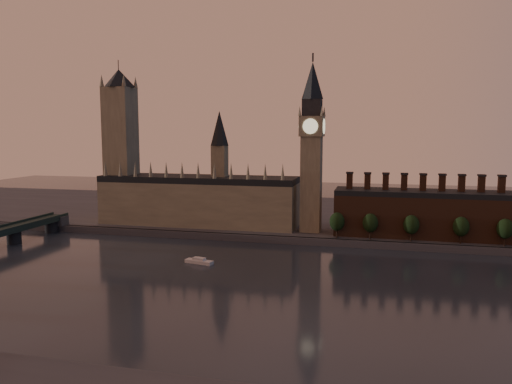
% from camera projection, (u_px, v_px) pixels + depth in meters
% --- Properties ---
extents(ground, '(900.00, 900.00, 0.00)m').
position_uv_depth(ground, '(250.00, 291.00, 203.86)').
color(ground, black).
rests_on(ground, ground).
extents(north_bank, '(900.00, 182.00, 4.00)m').
position_uv_depth(north_bank, '(309.00, 216.00, 375.20)').
color(north_bank, '#45454A').
rests_on(north_bank, ground).
extents(palace_of_westminster, '(130.00, 30.30, 74.00)m').
position_uv_depth(palace_of_westminster, '(199.00, 198.00, 327.35)').
color(palace_of_westminster, gray).
rests_on(palace_of_westminster, north_bank).
extents(victoria_tower, '(24.00, 24.00, 108.00)m').
position_uv_depth(victoria_tower, '(121.00, 140.00, 336.18)').
color(victoria_tower, gray).
rests_on(victoria_tower, north_bank).
extents(big_ben, '(15.00, 15.00, 107.00)m').
position_uv_depth(big_ben, '(312.00, 145.00, 300.66)').
color(big_ben, gray).
rests_on(big_ben, north_bank).
extents(chimney_block, '(110.00, 25.00, 37.00)m').
position_uv_depth(chimney_block, '(431.00, 213.00, 288.66)').
color(chimney_block, '#502F1E').
rests_on(chimney_block, north_bank).
extents(embankment_tree_0, '(8.60, 8.60, 14.88)m').
position_uv_depth(embankment_tree_0, '(337.00, 222.00, 286.06)').
color(embankment_tree_0, black).
rests_on(embankment_tree_0, north_bank).
extents(embankment_tree_1, '(8.60, 8.60, 14.88)m').
position_uv_depth(embankment_tree_1, '(370.00, 223.00, 282.27)').
color(embankment_tree_1, black).
rests_on(embankment_tree_1, north_bank).
extents(embankment_tree_2, '(8.60, 8.60, 14.88)m').
position_uv_depth(embankment_tree_2, '(411.00, 225.00, 276.90)').
color(embankment_tree_2, black).
rests_on(embankment_tree_2, north_bank).
extents(embankment_tree_3, '(8.60, 8.60, 14.88)m').
position_uv_depth(embankment_tree_3, '(461.00, 227.00, 271.42)').
color(embankment_tree_3, black).
rests_on(embankment_tree_3, north_bank).
extents(embankment_tree_4, '(8.60, 8.60, 14.88)m').
position_uv_depth(embankment_tree_4, '(505.00, 229.00, 265.31)').
color(embankment_tree_4, black).
rests_on(embankment_tree_4, north_bank).
extents(river_boat, '(15.06, 7.18, 2.90)m').
position_uv_depth(river_boat, '(199.00, 261.00, 246.88)').
color(river_boat, silver).
rests_on(river_boat, ground).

